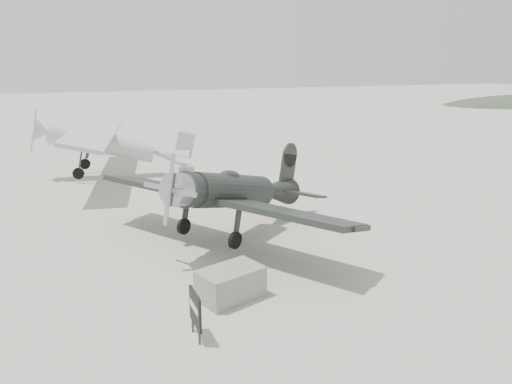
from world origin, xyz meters
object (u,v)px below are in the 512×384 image
lowwing_monoplane (237,192)px  equipment_block (231,283)px  sign_board (195,310)px  highwing_monoplane (109,139)px

lowwing_monoplane → equipment_block: 4.96m
equipment_block → sign_board: sign_board is taller
lowwing_monoplane → sign_board: bearing=-150.5°
lowwing_monoplane → sign_board: size_ratio=7.41×
highwing_monoplane → equipment_block: size_ratio=6.82×
lowwing_monoplane → equipment_block: lowwing_monoplane is taller
equipment_block → highwing_monoplane: bearing=100.1°
lowwing_monoplane → equipment_block: (-1.42, -4.55, -1.36)m
highwing_monoplane → sign_board: (1.50, -17.65, -1.37)m
equipment_block → sign_board: bearing=-126.8°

